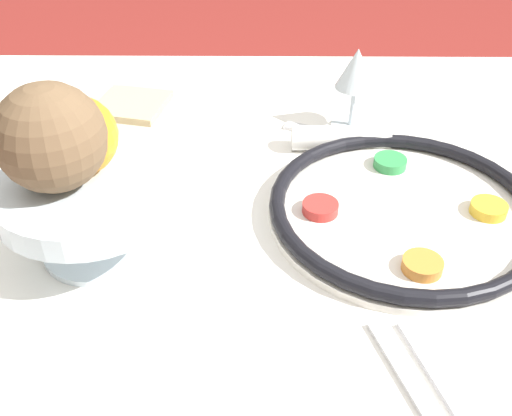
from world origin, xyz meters
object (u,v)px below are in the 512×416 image
seder_plate (404,209)px  wine_glass (356,73)px  coconut (51,138)px  napkin_roll (341,138)px  bread_plate (132,108)px  orange_fruit (77,136)px  fruit_stand (89,198)px

seder_plate → wine_glass: (0.04, -0.24, 0.08)m
seder_plate → coconut: coconut is taller
napkin_roll → bread_plate: bearing=-18.6°
orange_fruit → coconut: 0.04m
seder_plate → fruit_stand: 0.39m
fruit_stand → orange_fruit: (0.01, -0.02, 0.07)m
orange_fruit → bread_plate: (0.01, -0.33, -0.14)m
seder_plate → orange_fruit: bearing=6.3°
seder_plate → orange_fruit: (0.39, 0.04, 0.13)m
seder_plate → napkin_roll: 0.19m
seder_plate → fruit_stand: (0.38, 0.06, 0.06)m
wine_glass → napkin_roll: (0.02, 0.07, -0.07)m
wine_glass → orange_fruit: size_ratio=1.46×
bread_plate → napkin_roll: napkin_roll is taller
coconut → bread_plate: bearing=-90.6°
seder_plate → bread_plate: 0.50m
bread_plate → napkin_roll: bearing=161.4°
bread_plate → fruit_stand: bearing=93.5°
fruit_stand → wine_glass: bearing=-138.1°
napkin_roll → orange_fruit: bearing=33.8°
seder_plate → coconut: bearing=9.9°
seder_plate → orange_fruit: size_ratio=3.87×
wine_glass → napkin_roll: 0.11m
coconut → napkin_roll: size_ratio=0.80×
wine_glass → coconut: coconut is taller
bread_plate → seder_plate: bearing=144.4°
seder_plate → napkin_roll: size_ratio=2.34×
fruit_stand → coconut: coconut is taller
wine_glass → orange_fruit: bearing=39.4°
seder_plate → fruit_stand: size_ratio=1.65×
coconut → bread_plate: size_ratio=0.62×
bread_plate → coconut: bearing=89.4°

